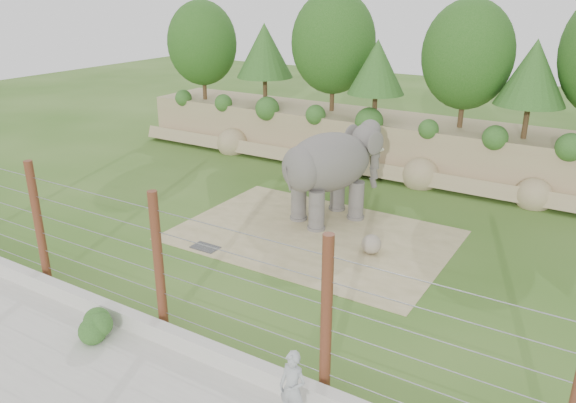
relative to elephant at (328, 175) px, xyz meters
The scene contains 11 objects.
ground 5.06m from the elephant, 92.31° to the right, with size 90.00×90.00×0.00m, color #305C17.
back_embankment 8.26m from the elephant, 87.14° to the left, with size 30.00×5.52×8.77m.
dirt_patch 2.53m from the elephant, 79.67° to the right, with size 10.00×7.00×0.02m, color #988C5C.
drain_grate 5.61m from the elephant, 117.53° to the right, with size 1.00×0.60×0.03m, color #262628.
elephant is the anchor object (origin of this frame).
stone_ball 3.74m from the elephant, 35.36° to the right, with size 0.70×0.70×0.70m, color gray.
retaining_wall 9.84m from the elephant, 91.12° to the right, with size 26.00×0.35×0.50m, color beige.
walkway 11.85m from the elephant, 90.93° to the right, with size 26.00×4.00×0.01m, color beige.
barrier_fence 9.20m from the elephant, 91.18° to the right, with size 20.26×0.26×4.00m.
walkway_shrub 10.68m from the elephant, 97.10° to the right, with size 0.76×0.76×0.76m, color #2F5321.
zookeeper 11.47m from the elephant, 65.78° to the right, with size 0.64×0.42×1.75m, color silver.
Camera 1 is at (9.84, -13.95, 8.77)m, focal length 35.00 mm.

